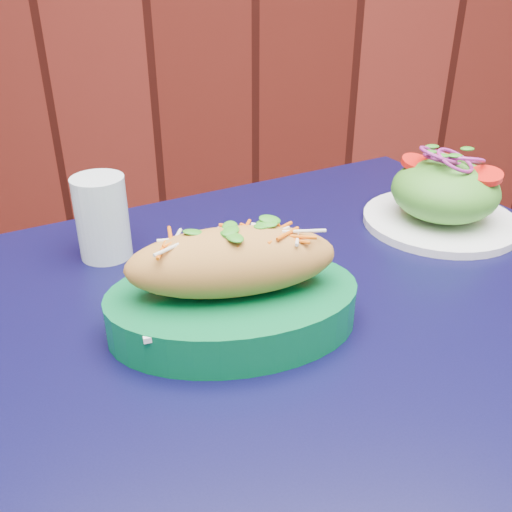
{
  "coord_description": "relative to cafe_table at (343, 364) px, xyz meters",
  "views": [
    {
      "loc": [
        0.17,
        0.7,
        1.12
      ],
      "look_at": [
        0.23,
        1.27,
        0.81
      ],
      "focal_mm": 40.0,
      "sensor_mm": 36.0,
      "label": 1
    }
  ],
  "objects": [
    {
      "name": "salad_plate",
      "position": [
        0.19,
        0.2,
        0.13
      ],
      "size": [
        0.23,
        0.23,
        0.12
      ],
      "rotation": [
        0.0,
        0.0,
        -0.38
      ],
      "color": "white",
      "rests_on": "cafe_table"
    },
    {
      "name": "banh_mi_basket",
      "position": [
        -0.14,
        -0.03,
        0.14
      ],
      "size": [
        0.29,
        0.2,
        0.13
      ],
      "rotation": [
        0.0,
        0.0,
        0.1
      ],
      "color": "#076231",
      "rests_on": "cafe_table"
    },
    {
      "name": "cafe_table",
      "position": [
        0.0,
        0.0,
        0.0
      ],
      "size": [
        1.05,
        1.05,
        0.75
      ],
      "rotation": [
        0.0,
        0.0,
        0.41
      ],
      "color": "black",
      "rests_on": "ground"
    },
    {
      "name": "water_glass",
      "position": [
        -0.3,
        0.15,
        0.14
      ],
      "size": [
        0.07,
        0.07,
        0.11
      ],
      "primitive_type": "cylinder",
      "color": "silver",
      "rests_on": "cafe_table"
    }
  ]
}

